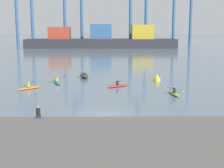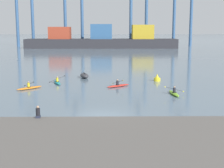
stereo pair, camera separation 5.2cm
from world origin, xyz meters
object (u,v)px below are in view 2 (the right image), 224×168
kayak_lime (174,93)px  kayak_orange (29,88)px  kayak_red (118,85)px  container_barge (102,40)px  capsized_dinghy (84,76)px  kayak_teal (57,82)px  gantry_crane_east_mid (139,4)px  seated_onlooker (38,113)px  gantry_crane_west_mid (73,4)px  gantry_crane_west (24,0)px  channel_buoy (157,78)px

kayak_lime → kayak_orange: size_ratio=1.21×
kayak_red → container_barge: bearing=92.3°
container_barge → capsized_dinghy: 74.44m
kayak_teal → kayak_orange: kayak_teal is taller
gantry_crane_east_mid → capsized_dinghy: size_ratio=11.53×
gantry_crane_east_mid → seated_onlooker: bearing=-99.2°
container_barge → seated_onlooker: bearing=-91.7°
kayak_teal → seated_onlooker: bearing=-85.2°
gantry_crane_west_mid → capsized_dinghy: gantry_crane_west_mid is taller
gantry_crane_west → channel_buoy: bearing=-65.7°
kayak_red → seated_onlooker: (-6.27, -16.95, 1.02)m
gantry_crane_west → gantry_crane_west_mid: 19.55m
kayak_lime → kayak_orange: bearing=168.0°
capsized_dinghy → seated_onlooker: (-1.60, -24.27, 0.84)m
channel_buoy → kayak_teal: bearing=-172.2°
gantry_crane_west → capsized_dinghy: 91.89m
channel_buoy → kayak_red: channel_buoy is taller
capsized_dinghy → gantry_crane_east_mid: bearing=79.3°
gantry_crane_east_mid → kayak_red: size_ratio=10.49×
capsized_dinghy → gantry_crane_west: bearing=109.2°
seated_onlooker → kayak_teal: bearing=94.8°
capsized_dinghy → kayak_red: size_ratio=0.91×
seated_onlooker → gantry_crane_west: bearing=104.3°
kayak_lime → gantry_crane_west: bearing=112.4°
capsized_dinghy → kayak_lime: size_ratio=0.81×
gantry_crane_west → kayak_orange: bearing=-75.9°
capsized_dinghy → kayak_orange: (-5.94, -8.72, -0.18)m
gantry_crane_west → kayak_teal: gantry_crane_west is taller
kayak_red → gantry_crane_west: bearing=110.3°
container_barge → gantry_crane_east_mid: (14.27, 8.07, 13.45)m
gantry_crane_west → channel_buoy: gantry_crane_west is taller
capsized_dinghy → kayak_red: bearing=-57.5°
gantry_crane_east_mid → kayak_lime: size_ratio=9.40×
gantry_crane_west_mid → kayak_teal: 91.38m
gantry_crane_west_mid → kayak_orange: gantry_crane_west_mid is taller
container_barge → kayak_orange: (-7.28, -83.09, -2.78)m
gantry_crane_east_mid → seated_onlooker: (-17.22, -106.72, -15.21)m
gantry_crane_west → seated_onlooker: size_ratio=41.25×
channel_buoy → kayak_red: 7.03m
channel_buoy → kayak_lime: channel_buoy is taller
gantry_crane_east_mid → channel_buoy: bearing=-93.6°
kayak_lime → kayak_red: kayak_red is taller
kayak_teal → kayak_red: size_ratio=1.11×
gantry_crane_west → kayak_lime: (40.20, -97.38, -18.02)m
channel_buoy → seated_onlooker: (-11.78, -21.32, 0.83)m
kayak_red → gantry_crane_east_mid: bearing=83.1°
kayak_red → capsized_dinghy: bearing=122.5°
gantry_crane_west → seated_onlooker: 114.22m
gantry_crane_west → seated_onlooker: (27.97, -109.42, -17.01)m
kayak_orange → container_barge: bearing=85.0°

